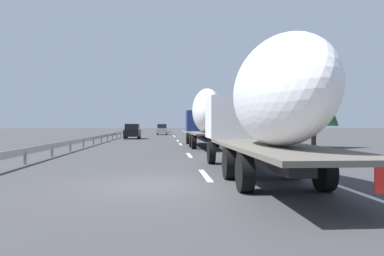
{
  "coord_description": "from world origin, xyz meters",
  "views": [
    {
      "loc": [
        -11.29,
        -0.35,
        1.83
      ],
      "look_at": [
        18.71,
        -2.54,
        1.53
      ],
      "focal_mm": 34.99,
      "sensor_mm": 36.0,
      "label": 1
    }
  ],
  "objects": [
    {
      "name": "car_black_suv",
      "position": [
        36.22,
        3.72,
        0.95
      ],
      "size": [
        4.45,
        1.88,
        1.89
      ],
      "color": "black",
      "rests_on": "ground_plane"
    },
    {
      "name": "ground_plane",
      "position": [
        40.0,
        0.0,
        0.0
      ],
      "size": [
        260.0,
        260.0,
        0.0
      ],
      "primitive_type": "plane",
      "color": "#38383A"
    },
    {
      "name": "truck_lead",
      "position": [
        18.68,
        -3.6,
        2.54
      ],
      "size": [
        12.9,
        2.55,
        4.58
      ],
      "color": "navy",
      "rests_on": "ground_plane"
    },
    {
      "name": "lane_stripe_5",
      "position": [
        50.31,
        -1.8,
        0.0
      ],
      "size": [
        3.2,
        0.2,
        0.01
      ],
      "primitive_type": "cube",
      "color": "white",
      "rests_on": "ground_plane"
    },
    {
      "name": "tree_1",
      "position": [
        17.05,
        -11.94,
        4.46
      ],
      "size": [
        3.64,
        3.64,
        7.23
      ],
      "color": "#472D19",
      "rests_on": "ground_plane"
    },
    {
      "name": "tree_2",
      "position": [
        37.88,
        -9.9,
        4.55
      ],
      "size": [
        3.44,
        3.44,
        7.2
      ],
      "color": "#472D19",
      "rests_on": "ground_plane"
    },
    {
      "name": "lane_stripe_2",
      "position": [
        22.96,
        -1.8,
        0.0
      ],
      "size": [
        3.2,
        0.2,
        0.01
      ],
      "primitive_type": "cube",
      "color": "white",
      "rests_on": "ground_plane"
    },
    {
      "name": "car_silver_hatch",
      "position": [
        54.71,
        0.13,
        0.94
      ],
      "size": [
        4.43,
        1.8,
        1.87
      ],
      "color": "#ADB2B7",
      "rests_on": "ground_plane"
    },
    {
      "name": "guardrail_median",
      "position": [
        43.0,
        6.0,
        0.58
      ],
      "size": [
        94.0,
        0.1,
        0.76
      ],
      "color": "#9EA0A5",
      "rests_on": "ground_plane"
    },
    {
      "name": "lane_stripe_0",
      "position": [
        2.0,
        -1.8,
        0.0
      ],
      "size": [
        3.2,
        0.2,
        0.01
      ],
      "primitive_type": "cube",
      "color": "white",
      "rests_on": "ground_plane"
    },
    {
      "name": "tree_3",
      "position": [
        39.88,
        -9.99,
        3.69
      ],
      "size": [
        2.89,
        2.89,
        5.64
      ],
      "color": "#472D19",
      "rests_on": "ground_plane"
    },
    {
      "name": "edge_line_right",
      "position": [
        45.0,
        -5.5,
        0.0
      ],
      "size": [
        110.0,
        0.2,
        0.01
      ],
      "primitive_type": "cube",
      "color": "white",
      "rests_on": "ground_plane"
    },
    {
      "name": "car_yellow_coupe",
      "position": [
        72.13,
        0.11,
        0.9
      ],
      "size": [
        4.21,
        1.81,
        1.77
      ],
      "color": "gold",
      "rests_on": "ground_plane"
    },
    {
      "name": "road_sign",
      "position": [
        32.69,
        -6.7,
        2.26
      ],
      "size": [
        0.1,
        0.9,
        3.27
      ],
      "color": "gray",
      "rests_on": "ground_plane"
    },
    {
      "name": "truck_trailing",
      "position": [
        0.68,
        -3.6,
        2.45
      ],
      "size": [
        13.47,
        2.55,
        4.32
      ],
      "color": "silver",
      "rests_on": "ground_plane"
    },
    {
      "name": "car_red_compact",
      "position": [
        89.29,
        0.01,
        0.9
      ],
      "size": [
        4.25,
        1.86,
        1.76
      ],
      "color": "red",
      "rests_on": "ground_plane"
    },
    {
      "name": "lane_stripe_3",
      "position": [
        30.3,
        -1.8,
        0.0
      ],
      "size": [
        3.2,
        0.2,
        0.01
      ],
      "primitive_type": "cube",
      "color": "white",
      "rests_on": "ground_plane"
    },
    {
      "name": "lane_stripe_1",
      "position": [
        10.71,
        -1.8,
        0.0
      ],
      "size": [
        3.2,
        0.2,
        0.01
      ],
      "primitive_type": "cube",
      "color": "white",
      "rests_on": "ground_plane"
    },
    {
      "name": "lane_stripe_4",
      "position": [
        44.53,
        -1.8,
        0.0
      ],
      "size": [
        3.2,
        0.2,
        0.01
      ],
      "primitive_type": "cube",
      "color": "white",
      "rests_on": "ground_plane"
    },
    {
      "name": "tree_0",
      "position": [
        40.91,
        -11.24,
        4.48
      ],
      "size": [
        3.53,
        3.53,
        7.14
      ],
      "color": "#472D19",
      "rests_on": "ground_plane"
    }
  ]
}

